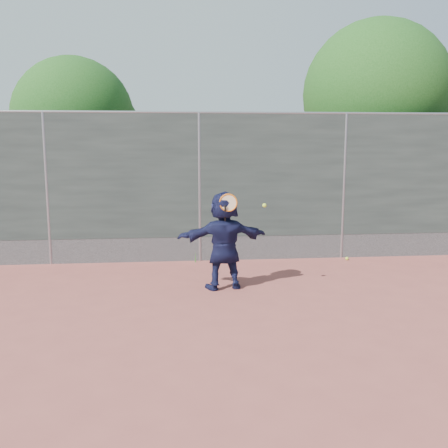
{
  "coord_description": "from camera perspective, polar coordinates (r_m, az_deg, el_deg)",
  "views": [
    {
      "loc": [
        -0.47,
        -6.56,
        2.43
      ],
      "look_at": [
        0.31,
        1.49,
        1.09
      ],
      "focal_mm": 40.0,
      "sensor_mm": 36.0,
      "label": 1
    }
  ],
  "objects": [
    {
      "name": "weed_clump",
      "position": [
        10.23,
        -1.08,
        -3.58
      ],
      "size": [
        0.68,
        0.07,
        0.3
      ],
      "color": "#387226",
      "rests_on": "ground"
    },
    {
      "name": "fence",
      "position": [
        10.11,
        -2.82,
        4.57
      ],
      "size": [
        20.0,
        0.06,
        3.03
      ],
      "color": "#38423D",
      "rests_on": "ground"
    },
    {
      "name": "player",
      "position": [
        8.25,
        0.0,
        -1.87
      ],
      "size": [
        1.57,
        0.71,
        1.64
      ],
      "primitive_type": "imported",
      "rotation": [
        0.0,
        0.0,
        3.3
      ],
      "color": "#16193C",
      "rests_on": "ground"
    },
    {
      "name": "swing_action",
      "position": [
        7.96,
        0.9,
        2.29
      ],
      "size": [
        0.76,
        0.16,
        0.51
      ],
      "color": "orange",
      "rests_on": "ground"
    },
    {
      "name": "ball_ground",
      "position": [
        10.68,
        13.87,
        -3.85
      ],
      "size": [
        0.07,
        0.07,
        0.07
      ],
      "primitive_type": "sphere",
      "color": "#BDE132",
      "rests_on": "ground"
    },
    {
      "name": "tree_left",
      "position": [
        13.34,
        -16.08,
        11.22
      ],
      "size": [
        3.15,
        3.0,
        4.53
      ],
      "color": "#382314",
      "rests_on": "ground"
    },
    {
      "name": "ground",
      "position": [
        7.01,
        -1.34,
        -10.88
      ],
      "size": [
        80.0,
        80.0,
        0.0
      ],
      "primitive_type": "plane",
      "color": "#9E4C42",
      "rests_on": "ground"
    },
    {
      "name": "tree_right",
      "position": [
        13.39,
        17.66,
        13.5
      ],
      "size": [
        3.78,
        3.6,
        5.39
      ],
      "color": "#382314",
      "rests_on": "ground"
    }
  ]
}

